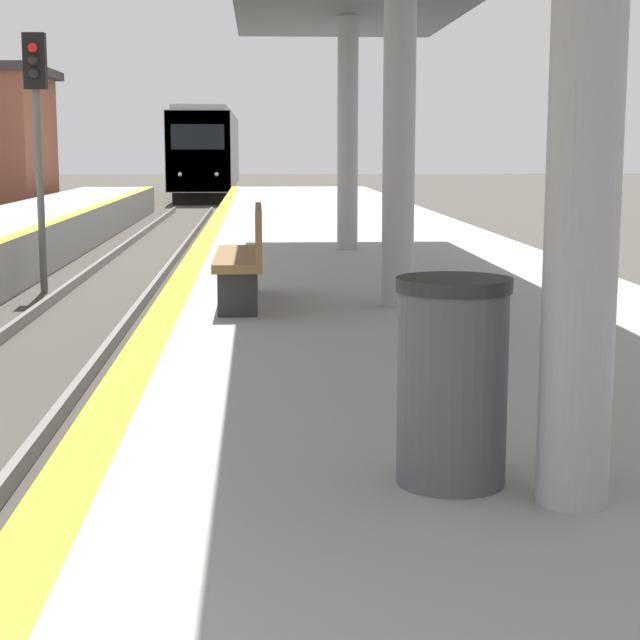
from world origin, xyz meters
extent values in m
cube|color=black|center=(0.00, 52.60, 0.28)|extent=(2.37, 15.93, 0.55)
cube|color=#99999E|center=(0.00, 52.60, 2.28)|extent=(2.79, 17.70, 3.46)
cube|color=red|center=(0.00, 43.84, 2.28)|extent=(2.73, 0.16, 3.39)
cube|color=black|center=(0.00, 43.78, 2.88)|extent=(2.23, 0.06, 1.04)
cube|color=gray|center=(0.00, 52.60, 4.13)|extent=(2.37, 16.81, 0.24)
sphere|color=white|center=(-0.77, 43.78, 1.33)|extent=(0.18, 0.18, 0.18)
sphere|color=white|center=(0.77, 43.78, 1.33)|extent=(0.18, 0.18, 0.18)
cylinder|color=#595959|center=(-1.11, 16.32, 1.68)|extent=(0.12, 0.12, 3.36)
cube|color=black|center=(-1.11, 16.32, 3.81)|extent=(0.36, 0.20, 0.90)
sphere|color=red|center=(-1.11, 16.18, 4.01)|extent=(0.16, 0.16, 0.16)
sphere|color=black|center=(-1.11, 16.18, 3.81)|extent=(0.16, 0.16, 0.16)
sphere|color=black|center=(-1.11, 16.18, 3.61)|extent=(0.16, 0.16, 0.16)
cylinder|color=#99999E|center=(3.81, 2.48, 2.60)|extent=(0.30, 0.30, 3.33)
cylinder|color=#99999E|center=(3.81, 8.17, 2.60)|extent=(0.30, 0.30, 3.33)
cylinder|color=#99999E|center=(3.81, 13.86, 2.60)|extent=(0.30, 0.30, 3.33)
cylinder|color=#4C4C51|center=(3.35, 2.77, 1.36)|extent=(0.48, 0.48, 0.86)
cylinder|color=#262626|center=(3.35, 2.77, 1.82)|extent=(0.51, 0.51, 0.06)
cube|color=brown|center=(2.32, 8.35, 1.38)|extent=(0.44, 1.96, 0.08)
cube|color=brown|center=(2.51, 8.35, 1.64)|extent=(0.06, 1.96, 0.44)
cube|color=#262628|center=(2.32, 7.57, 1.14)|extent=(0.35, 0.08, 0.40)
cube|color=#262628|center=(2.32, 9.14, 1.14)|extent=(0.35, 0.08, 0.40)
camera|label=1|loc=(2.51, -1.77, 2.41)|focal=60.00mm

